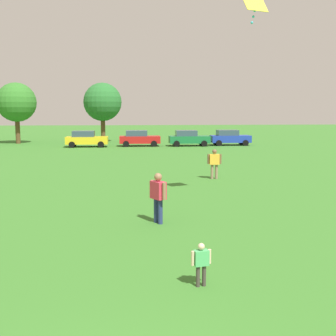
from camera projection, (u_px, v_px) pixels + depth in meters
ground_plane at (124, 158)px, 33.78m from camera, size 160.00×160.00×0.00m
child_kite_flyer at (201, 261)px, 8.90m from camera, size 0.44×0.24×0.95m
adult_bystander at (158, 194)px, 13.91m from camera, size 0.55×0.71×1.69m
bystander_midfield at (214, 161)px, 23.10m from camera, size 0.78×0.34×1.64m
kite at (255, 6)px, 15.91m from camera, size 1.06×0.75×1.05m
parked_car_yellow_0 at (86, 139)px, 43.77m from camera, size 4.30×2.02×1.68m
parked_car_red_1 at (139, 138)px, 44.82m from camera, size 4.30×2.02×1.68m
parked_car_green_2 at (188, 138)px, 45.02m from camera, size 4.30×2.02×1.68m
parked_car_blue_3 at (230, 137)px, 45.98m from camera, size 4.30×2.02×1.68m
tree_center at (16, 102)px, 47.97m from camera, size 4.46×4.46×6.96m
tree_far_right at (103, 102)px, 50.14m from camera, size 4.54×4.54×7.08m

